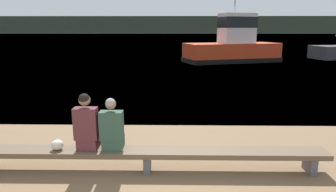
% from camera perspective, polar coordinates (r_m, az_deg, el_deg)
% --- Properties ---
extents(water_surface, '(240.00, 240.00, 0.00)m').
position_cam_1_polar(water_surface, '(127.94, 0.93, 11.55)').
color(water_surface, '#5684A3').
rests_on(water_surface, ground).
extents(far_shoreline, '(600.00, 12.00, 9.11)m').
position_cam_1_polar(far_shoreline, '(169.38, 0.96, 13.37)').
color(far_shoreline, '#384233').
rests_on(far_shoreline, ground).
extents(bench_main, '(6.66, 0.46, 0.42)m').
position_cam_1_polar(bench_main, '(5.69, -3.99, -10.90)').
color(bench_main, brown).
rests_on(bench_main, ground).
extents(person_left, '(0.42, 0.43, 1.07)m').
position_cam_1_polar(person_left, '(5.71, -15.24, -5.52)').
color(person_left, '#56282D').
rests_on(person_left, bench_main).
extents(person_right, '(0.42, 0.42, 0.99)m').
position_cam_1_polar(person_right, '(5.62, -10.60, -6.13)').
color(person_right, '#2D4C3D').
rests_on(person_right, bench_main).
extents(shopping_bag, '(0.22, 0.21, 0.19)m').
position_cam_1_polar(shopping_bag, '(5.97, -20.35, -8.73)').
color(shopping_bag, beige).
rests_on(shopping_bag, bench_main).
extents(tugboat_red, '(8.11, 5.10, 6.10)m').
position_cam_1_polar(tugboat_red, '(24.82, 12.25, 9.15)').
color(tugboat_red, red).
rests_on(tugboat_red, water_surface).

